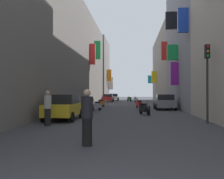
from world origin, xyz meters
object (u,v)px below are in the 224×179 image
at_px(scooter_red, 139,104).
at_px(scooter_white, 135,100).
at_px(scooter_orange, 101,103).
at_px(pedestrian_near_left, 87,117).
at_px(scooter_black, 144,109).
at_px(traffic_light_near_corner, 207,70).
at_px(parked_car_white, 114,97).
at_px(pedestrian_crossing, 48,108).
at_px(scooter_green, 129,99).
at_px(parked_car_red, 108,98).
at_px(parked_car_grey, 164,102).
at_px(scooter_silver, 96,106).
at_px(parked_car_yellow, 64,107).

distance_m(scooter_red, scooter_white, 16.87).
xyz_separation_m(scooter_orange, pedestrian_near_left, (2.29, -22.63, 0.44)).
xyz_separation_m(scooter_black, traffic_light_near_corner, (3.18, -5.57, 2.46)).
bearing_deg(parked_car_white, pedestrian_crossing, -90.35).
height_order(scooter_green, scooter_red, same).
xyz_separation_m(parked_car_red, scooter_orange, (0.85, -17.55, -0.28)).
xyz_separation_m(scooter_orange, scooter_black, (4.57, -10.53, 0.00)).
bearing_deg(scooter_green, parked_car_grey, -80.75).
distance_m(parked_car_red, pedestrian_crossing, 35.26).
relative_size(parked_car_red, pedestrian_crossing, 2.50).
bearing_deg(pedestrian_near_left, scooter_white, 87.36).
bearing_deg(parked_car_white, scooter_black, -82.11).
xyz_separation_m(parked_car_grey, scooter_silver, (-6.47, -2.46, -0.32)).
bearing_deg(scooter_green, parked_car_red, -149.08).
relative_size(scooter_white, pedestrian_crossing, 1.09).
bearing_deg(parked_car_yellow, parked_car_white, 89.71).
bearing_deg(scooter_green, scooter_white, -77.45).
bearing_deg(parked_car_grey, scooter_red, 140.72).
bearing_deg(traffic_light_near_corner, parked_car_yellow, 170.80).
bearing_deg(pedestrian_near_left, scooter_orange, 95.78).
bearing_deg(scooter_white, scooter_black, -88.76).
bearing_deg(scooter_orange, scooter_silver, -87.05).
height_order(parked_car_white, scooter_orange, parked_car_white).
bearing_deg(parked_car_white, parked_car_yellow, -90.29).
xyz_separation_m(parked_car_yellow, scooter_white, (4.56, 29.66, -0.35)).
bearing_deg(scooter_orange, traffic_light_near_corner, -64.29).
relative_size(scooter_green, scooter_silver, 0.98).
xyz_separation_m(parked_car_white, scooter_green, (3.27, -5.10, -0.29)).
bearing_deg(scooter_green, traffic_light_near_corner, -82.36).
bearing_deg(scooter_black, parked_car_white, 97.89).
xyz_separation_m(scooter_white, traffic_light_near_corner, (3.73, -31.01, 2.46)).
distance_m(scooter_white, pedestrian_crossing, 32.94).
bearing_deg(parked_car_grey, parked_car_red, 109.56).
bearing_deg(traffic_light_near_corner, scooter_green, 97.64).
xyz_separation_m(parked_car_grey, pedestrian_near_left, (-4.52, -18.63, 0.12)).
bearing_deg(scooter_silver, scooter_red, 48.53).
distance_m(scooter_green, traffic_light_near_corner, 36.32).
bearing_deg(parked_car_red, pedestrian_near_left, -85.53).
distance_m(scooter_green, scooter_black, 30.39).
bearing_deg(scooter_red, parked_car_red, 104.82).
relative_size(scooter_orange, scooter_black, 1.03).
height_order(parked_car_grey, pedestrian_crossing, pedestrian_crossing).
distance_m(scooter_white, pedestrian_near_left, 37.58).
xyz_separation_m(parked_car_yellow, scooter_silver, (0.87, 8.29, -0.35)).
bearing_deg(parked_car_white, parked_car_grey, -76.12).
bearing_deg(pedestrian_crossing, scooter_silver, 85.26).
height_order(scooter_orange, scooter_white, same).
relative_size(scooter_green, traffic_light_near_corner, 0.43).
bearing_deg(scooter_black, scooter_red, 91.74).
relative_size(parked_car_grey, pedestrian_near_left, 2.24).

